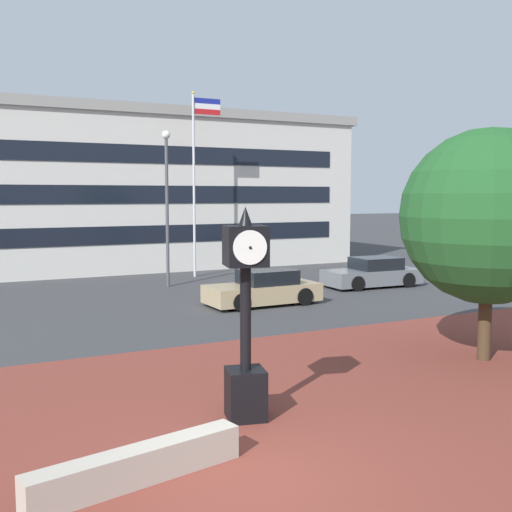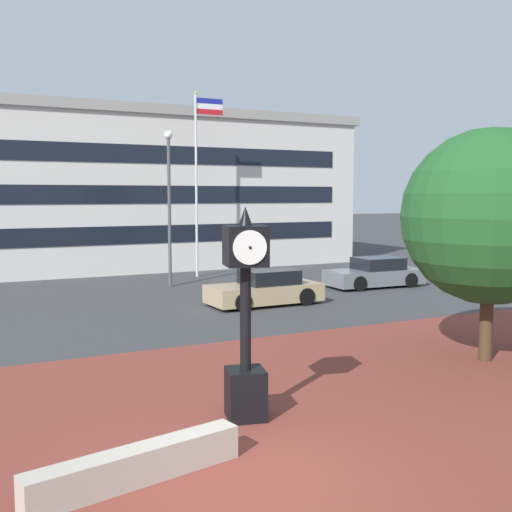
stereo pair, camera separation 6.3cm
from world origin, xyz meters
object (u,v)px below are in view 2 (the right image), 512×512
Objects in this scene: plaza_tree at (492,220)px; car_street_far at (265,289)px; car_street_near at (375,274)px; street_lamp_post at (169,192)px; flagpole_primary at (198,172)px; street_clock at (246,320)px; civic_building at (65,190)px.

plaza_tree is 1.34× the size of car_street_far.
plaza_tree is 12.22m from car_street_near.
car_street_far is 7.07m from street_lamp_post.
flagpole_primary is 3.57m from street_lamp_post.
car_street_far is (5.66, 10.15, -1.21)m from street_clock.
car_street_far is at bearing 99.22° from plaza_tree.
plaza_tree is 15.28m from street_lamp_post.
car_street_far is 0.47× the size of flagpole_primary.
street_lamp_post is at bearing -133.04° from flagpole_primary.
flagpole_primary reaches higher than street_lamp_post.
plaza_tree is 1.30× the size of car_street_near.
street_lamp_post is at bearing 65.11° from car_street_near.
civic_building is 12.24m from street_lamp_post.
street_clock is at bearing -93.43° from civic_building.
flagpole_primary is 0.29× the size of civic_building.
street_lamp_post is (-1.64, 5.89, 3.54)m from car_street_far.
street_clock is 0.43× the size of flagpole_primary.
flagpole_primary is at bearing -5.80° from car_street_far.
car_street_near is at bearing -75.05° from car_street_far.
plaza_tree is 27.51m from civic_building.
plaza_tree is 0.83× the size of street_lamp_post.
street_clock is at bearing -108.94° from flagpole_primary.
street_clock is at bearing 149.85° from car_street_far.
street_lamp_post is (-2.35, -2.51, -0.98)m from flagpole_primary.
car_street_far is 0.13× the size of civic_building.
car_street_near is at bearing -27.15° from street_lamp_post.
street_lamp_post is (2.34, -12.01, -0.16)m from civic_building.
car_street_far is 0.62× the size of street_lamp_post.
car_street_far is (-6.32, -1.81, -0.00)m from car_street_near.
car_street_near is (11.99, 11.96, -1.21)m from street_clock.
car_street_far is 9.57m from flagpole_primary.
civic_building is (-3.98, 17.90, 3.70)m from car_street_far.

